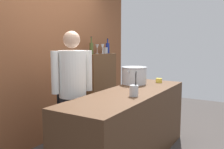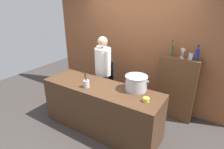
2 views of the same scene
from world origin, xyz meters
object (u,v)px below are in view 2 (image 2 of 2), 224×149
object	(u,v)px
utensil_crock	(86,84)
wine_bottle_olive	(171,50)
stockpot_large	(136,83)
spice_tin_silver	(191,56)
wine_bottle_cobalt	(197,55)
butter_jar	(146,100)
wine_glass_tall	(182,51)
chef	(103,69)
wine_glass_wide	(183,52)

from	to	relation	value
utensil_crock	wine_bottle_olive	bearing A→B (deg)	52.39
stockpot_large	spice_tin_silver	distance (m)	1.19
utensil_crock	wine_bottle_cobalt	world-z (taller)	wine_bottle_cobalt
butter_jar	wine_bottle_cobalt	xyz separation A→B (m)	(0.44, 1.22, 0.48)
utensil_crock	wine_glass_tall	world-z (taller)	wine_glass_tall
stockpot_large	spice_tin_silver	bearing A→B (deg)	55.32
chef	utensil_crock	xyz separation A→B (m)	(0.18, -0.77, 0.00)
chef	stockpot_large	world-z (taller)	chef
chef	wine_glass_tall	bearing A→B (deg)	-127.25
wine_glass_tall	butter_jar	bearing A→B (deg)	-97.48
wine_bottle_olive	wine_glass_tall	distance (m)	0.20
wine_bottle_cobalt	wine_glass_wide	world-z (taller)	wine_bottle_cobalt
utensil_crock	butter_jar	xyz separation A→B (m)	(1.08, 0.10, -0.04)
wine_glass_tall	chef	bearing A→B (deg)	-157.11
wine_glass_tall	spice_tin_silver	xyz separation A→B (m)	(0.18, -0.06, -0.07)
stockpot_large	wine_bottle_cobalt	distance (m)	1.26
chef	wine_bottle_olive	size ratio (longest dim) A/B	5.36
stockpot_large	utensil_crock	distance (m)	0.87
chef	wine_glass_tall	distance (m)	1.62
wine_glass_tall	wine_bottle_olive	bearing A→B (deg)	-175.60
wine_glass_wide	spice_tin_silver	bearing A→B (deg)	12.85
stockpot_large	wine_bottle_cobalt	world-z (taller)	wine_bottle_cobalt
wine_bottle_olive	wine_glass_wide	size ratio (longest dim) A/B	1.73
wine_bottle_olive	wine_bottle_cobalt	distance (m)	0.48
stockpot_large	butter_jar	xyz separation A→B (m)	(0.30, -0.28, -0.10)
chef	spice_tin_silver	bearing A→B (deg)	-131.40
stockpot_large	wine_bottle_olive	size ratio (longest dim) A/B	1.41
wine_glass_wide	spice_tin_silver	world-z (taller)	wine_glass_wide
wine_bottle_cobalt	chef	bearing A→B (deg)	-162.16
chef	spice_tin_silver	size ratio (longest dim) A/B	14.58
utensil_crock	butter_jar	world-z (taller)	utensil_crock
wine_bottle_olive	wine_bottle_cobalt	world-z (taller)	wine_bottle_olive
stockpot_large	utensil_crock	xyz separation A→B (m)	(-0.78, -0.38, -0.06)
wine_glass_tall	stockpot_large	bearing A→B (deg)	-115.33
stockpot_large	wine_glass_wide	size ratio (longest dim) A/B	2.44
wine_glass_tall	wine_bottle_cobalt	bearing A→B (deg)	-11.01
utensil_crock	spice_tin_silver	size ratio (longest dim) A/B	2.56
stockpot_large	utensil_crock	size ratio (longest dim) A/B	1.50
butter_jar	utensil_crock	bearing A→B (deg)	-174.57
butter_jar	wine_bottle_olive	distance (m)	1.35
utensil_crock	spice_tin_silver	bearing A→B (deg)	42.71
spice_tin_silver	wine_bottle_cobalt	bearing A→B (deg)	2.52
chef	stockpot_large	size ratio (longest dim) A/B	3.80
wine_bottle_cobalt	wine_glass_wide	distance (m)	0.24
wine_bottle_cobalt	wine_glass_tall	distance (m)	0.28
butter_jar	wine_glass_wide	world-z (taller)	wine_glass_wide
wine_bottle_olive	wine_bottle_cobalt	bearing A→B (deg)	-4.58
butter_jar	wine_bottle_cobalt	bearing A→B (deg)	69.96
wine_bottle_cobalt	wine_glass_tall	xyz separation A→B (m)	(-0.28, 0.05, 0.02)
stockpot_large	wine_bottle_cobalt	bearing A→B (deg)	51.51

